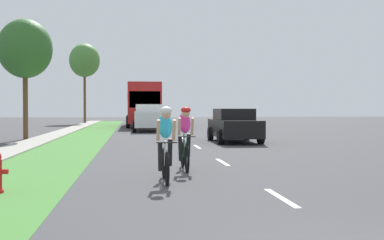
{
  "coord_description": "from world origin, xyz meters",
  "views": [
    {
      "loc": [
        -2.53,
        -3.78,
        1.55
      ],
      "look_at": [
        -0.03,
        17.09,
        1.04
      ],
      "focal_mm": 45.93,
      "sensor_mm": 36.0,
      "label": 1
    }
  ],
  "objects_px": {
    "street_tree_near": "(25,49)",
    "street_tree_far": "(85,61)",
    "cyclist_trailing": "(185,138)",
    "pickup_silver": "(138,114)",
    "suv_white": "(149,117)",
    "cyclist_lead": "(165,143)",
    "sedan_black": "(234,125)",
    "bus_red": "(143,103)"
  },
  "relations": [
    {
      "from": "bus_red",
      "to": "pickup_silver",
      "type": "relative_size",
      "value": 2.27
    },
    {
      "from": "street_tree_far",
      "to": "suv_white",
      "type": "bearing_deg",
      "value": -71.68
    },
    {
      "from": "bus_red",
      "to": "street_tree_far",
      "type": "height_order",
      "value": "street_tree_far"
    },
    {
      "from": "cyclist_lead",
      "to": "pickup_silver",
      "type": "distance_m",
      "value": 47.21
    },
    {
      "from": "cyclist_trailing",
      "to": "street_tree_near",
      "type": "height_order",
      "value": "street_tree_near"
    },
    {
      "from": "sedan_black",
      "to": "pickup_silver",
      "type": "distance_m",
      "value": 35.77
    },
    {
      "from": "cyclist_lead",
      "to": "street_tree_near",
      "type": "xyz_separation_m",
      "value": [
        -5.96,
        14.87,
        3.64
      ]
    },
    {
      "from": "sedan_black",
      "to": "suv_white",
      "type": "relative_size",
      "value": 0.91
    },
    {
      "from": "suv_white",
      "to": "pickup_silver",
      "type": "bearing_deg",
      "value": 91.22
    },
    {
      "from": "bus_red",
      "to": "cyclist_lead",
      "type": "bearing_deg",
      "value": -90.32
    },
    {
      "from": "pickup_silver",
      "to": "cyclist_lead",
      "type": "bearing_deg",
      "value": -89.79
    },
    {
      "from": "suv_white",
      "to": "street_tree_near",
      "type": "distance_m",
      "value": 10.46
    },
    {
      "from": "street_tree_near",
      "to": "street_tree_far",
      "type": "distance_m",
      "value": 25.4
    },
    {
      "from": "street_tree_near",
      "to": "cyclist_lead",
      "type": "bearing_deg",
      "value": -68.15
    },
    {
      "from": "sedan_black",
      "to": "suv_white",
      "type": "distance_m",
      "value": 11.33
    },
    {
      "from": "cyclist_trailing",
      "to": "pickup_silver",
      "type": "relative_size",
      "value": 0.34
    },
    {
      "from": "suv_white",
      "to": "street_tree_far",
      "type": "xyz_separation_m",
      "value": [
        -5.88,
        17.76,
        5.36
      ]
    },
    {
      "from": "bus_red",
      "to": "street_tree_far",
      "type": "distance_m",
      "value": 11.29
    },
    {
      "from": "bus_red",
      "to": "street_tree_far",
      "type": "xyz_separation_m",
      "value": [
        -5.7,
        8.73,
        4.33
      ]
    },
    {
      "from": "street_tree_near",
      "to": "street_tree_far",
      "type": "height_order",
      "value": "street_tree_far"
    },
    {
      "from": "sedan_black",
      "to": "street_tree_far",
      "type": "xyz_separation_m",
      "value": [
        -9.41,
        28.53,
        5.54
      ]
    },
    {
      "from": "suv_white",
      "to": "street_tree_near",
      "type": "xyz_separation_m",
      "value": [
        -6.32,
        -7.57,
        3.5
      ]
    },
    {
      "from": "pickup_silver",
      "to": "suv_white",
      "type": "bearing_deg",
      "value": -88.78
    },
    {
      "from": "suv_white",
      "to": "pickup_silver",
      "type": "relative_size",
      "value": 0.92
    },
    {
      "from": "cyclist_trailing",
      "to": "street_tree_near",
      "type": "bearing_deg",
      "value": 116.93
    },
    {
      "from": "cyclist_trailing",
      "to": "pickup_silver",
      "type": "distance_m",
      "value": 45.28
    },
    {
      "from": "cyclist_lead",
      "to": "cyclist_trailing",
      "type": "distance_m",
      "value": 2.03
    },
    {
      "from": "suv_white",
      "to": "street_tree_far",
      "type": "bearing_deg",
      "value": 108.32
    },
    {
      "from": "bus_red",
      "to": "pickup_silver",
      "type": "distance_m",
      "value": 15.79
    },
    {
      "from": "cyclist_trailing",
      "to": "sedan_black",
      "type": "height_order",
      "value": "cyclist_trailing"
    },
    {
      "from": "cyclist_lead",
      "to": "suv_white",
      "type": "bearing_deg",
      "value": 89.09
    },
    {
      "from": "cyclist_lead",
      "to": "cyclist_trailing",
      "type": "xyz_separation_m",
      "value": [
        0.61,
        1.93,
        0.0
      ]
    },
    {
      "from": "sedan_black",
      "to": "street_tree_near",
      "type": "bearing_deg",
      "value": 161.97
    },
    {
      "from": "cyclist_lead",
      "to": "bus_red",
      "type": "xyz_separation_m",
      "value": [
        0.18,
        31.47,
        1.17
      ]
    },
    {
      "from": "cyclist_trailing",
      "to": "sedan_black",
      "type": "distance_m",
      "value": 10.27
    },
    {
      "from": "bus_red",
      "to": "street_tree_far",
      "type": "bearing_deg",
      "value": 123.15
    },
    {
      "from": "cyclist_trailing",
      "to": "street_tree_far",
      "type": "bearing_deg",
      "value": 99.11
    },
    {
      "from": "cyclist_trailing",
      "to": "pickup_silver",
      "type": "bearing_deg",
      "value": 90.99
    },
    {
      "from": "suv_white",
      "to": "street_tree_near",
      "type": "relative_size",
      "value": 0.79
    },
    {
      "from": "pickup_silver",
      "to": "street_tree_far",
      "type": "height_order",
      "value": "street_tree_far"
    },
    {
      "from": "sedan_black",
      "to": "suv_white",
      "type": "bearing_deg",
      "value": 108.13
    },
    {
      "from": "street_tree_near",
      "to": "sedan_black",
      "type": "bearing_deg",
      "value": -18.03
    }
  ]
}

